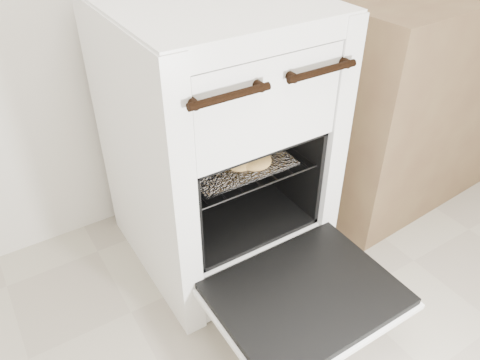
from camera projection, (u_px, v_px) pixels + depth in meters
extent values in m
cube|color=white|center=(215.00, 142.00, 1.59)|extent=(0.60, 0.64, 0.93)
cylinder|color=black|center=(230.00, 96.00, 1.09)|extent=(0.22, 0.02, 0.02)
cylinder|color=black|center=(322.00, 71.00, 1.22)|extent=(0.22, 0.02, 0.02)
cube|color=black|center=(306.00, 294.00, 1.38)|extent=(0.52, 0.40, 0.02)
cube|color=white|center=(305.00, 298.00, 1.39)|extent=(0.54, 0.42, 0.02)
cylinder|color=black|center=(167.00, 176.00, 1.45)|extent=(0.01, 0.42, 0.01)
cylinder|color=black|center=(280.00, 138.00, 1.64)|extent=(0.01, 0.42, 0.01)
cylinder|color=black|center=(262.00, 187.00, 1.40)|extent=(0.43, 0.01, 0.01)
cylinder|color=black|center=(198.00, 131.00, 1.68)|extent=(0.43, 0.01, 0.01)
cylinder|color=black|center=(177.00, 173.00, 1.46)|extent=(0.01, 0.40, 0.01)
cylinder|color=black|center=(194.00, 167.00, 1.49)|extent=(0.01, 0.40, 0.01)
cylinder|color=black|center=(211.00, 162.00, 1.51)|extent=(0.01, 0.40, 0.01)
cylinder|color=black|center=(227.00, 156.00, 1.54)|extent=(0.01, 0.40, 0.01)
cylinder|color=black|center=(242.00, 151.00, 1.57)|extent=(0.01, 0.40, 0.01)
cylinder|color=black|center=(257.00, 146.00, 1.59)|extent=(0.01, 0.40, 0.01)
cylinder|color=black|center=(272.00, 141.00, 1.62)|extent=(0.01, 0.40, 0.01)
cube|color=white|center=(230.00, 157.00, 1.52)|extent=(0.34, 0.30, 0.01)
ellipsoid|color=#D8B156|center=(240.00, 163.00, 1.46)|extent=(0.12, 0.12, 0.04)
ellipsoid|color=#D8B156|center=(252.00, 140.00, 1.56)|extent=(0.13, 0.13, 0.05)
ellipsoid|color=#D8B156|center=(227.00, 134.00, 1.60)|extent=(0.10, 0.10, 0.04)
ellipsoid|color=#D8B156|center=(225.00, 160.00, 1.47)|extent=(0.13, 0.13, 0.04)
ellipsoid|color=#D8B156|center=(255.00, 160.00, 1.46)|extent=(0.13, 0.13, 0.05)
ellipsoid|color=#D8B156|center=(246.00, 158.00, 1.47)|extent=(0.14, 0.14, 0.05)
cube|color=brown|center=(398.00, 95.00, 1.96)|extent=(0.90, 0.63, 0.86)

